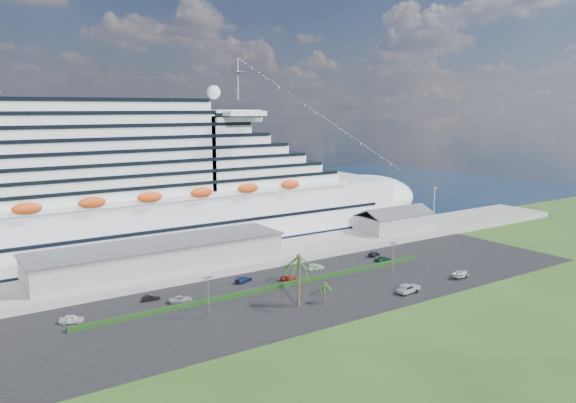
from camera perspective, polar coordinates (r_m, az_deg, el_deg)
ground at (r=117.82m, az=6.28°, el=-10.21°), size 420.00×420.00×0.00m
asphalt_lot at (r=125.91m, az=3.01°, el=-8.82°), size 140.00×38.00×0.12m
wharf at (r=148.84m, az=-3.75°, el=-5.59°), size 240.00×20.00×1.80m
water at (r=229.54m, az=-15.16°, el=-0.75°), size 420.00×160.00×0.02m
cruise_ship at (r=158.34m, az=-14.99°, el=0.86°), size 191.00×38.00×54.00m
terminal_building at (r=137.36m, az=-12.85°, el=-5.33°), size 61.00×15.00×6.30m
port_shed at (r=179.17m, az=10.76°, el=-1.99°), size 24.00×12.31×7.37m
flagpole at (r=191.44m, az=14.64°, el=-0.22°), size 1.08×0.16×12.00m
hedge at (r=125.30m, az=-1.34°, el=-8.66°), size 88.00×1.10×0.90m
lamp_post_left at (r=107.90m, az=-8.09°, el=-9.12°), size 1.60×0.35×8.27m
lamp_post_right at (r=134.85m, az=10.64°, el=-5.39°), size 1.60×0.35×8.27m
palm_tall at (r=112.17m, az=1.11°, el=-6.23°), size 8.82×8.82×11.13m
palm_short at (r=115.77m, az=3.79°, el=-8.61°), size 3.53×3.53×4.56m
parked_car_0 at (r=113.70m, az=-21.10°, el=-11.08°), size 4.86×3.52×1.54m
parked_car_1 at (r=121.37m, az=-13.78°, el=-9.47°), size 3.83×1.56×1.24m
parked_car_2 at (r=119.09m, az=-10.88°, el=-9.71°), size 5.11×3.19×1.32m
parked_car_3 at (r=130.25m, az=-4.54°, el=-7.86°), size 5.17×3.62×1.39m
parked_car_4 at (r=130.88m, az=0.01°, el=-7.77°), size 4.06×2.77×1.28m
parked_car_5 at (r=139.30m, az=2.77°, el=-6.67°), size 4.58×2.28×1.44m
parked_car_6 at (r=148.89m, az=9.64°, el=-5.76°), size 4.50×2.10×1.25m
parked_car_7 at (r=153.38m, az=8.73°, el=-5.28°), size 4.79×3.10×1.29m
pickup_truck at (r=124.86m, az=12.11°, el=-8.64°), size 5.67×2.51×1.94m
boat_trailer at (r=138.71m, az=17.21°, el=-6.98°), size 6.20×4.37×1.74m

